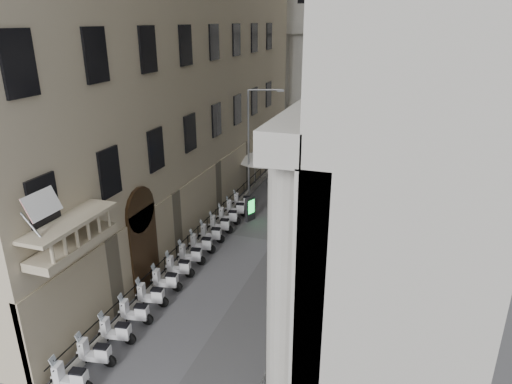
# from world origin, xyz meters

# --- Properties ---
(far_building) EXTENTS (22.00, 10.00, 30.00)m
(far_building) POSITION_xyz_m (0.00, 48.00, 15.00)
(far_building) COLOR #A5A39C
(far_building) RESTS_ON ground
(iron_fence) EXTENTS (0.30, 28.00, 1.40)m
(iron_fence) POSITION_xyz_m (-4.30, 18.00, 0.00)
(iron_fence) COLOR black
(iron_fence) RESTS_ON ground
(blue_awning) EXTENTS (1.60, 3.00, 3.00)m
(blue_awning) POSITION_xyz_m (4.15, 26.00, 0.00)
(blue_awning) COLOR navy
(blue_awning) RESTS_ON ground
(flag) EXTENTS (1.00, 1.40, 8.20)m
(flag) POSITION_xyz_m (-4.00, 5.00, 0.00)
(flag) COLOR #9E0C11
(flag) RESTS_ON ground
(scooter_1) EXTENTS (1.47, 0.78, 1.50)m
(scooter_1) POSITION_xyz_m (-3.69, 6.05, 0.00)
(scooter_1) COLOR white
(scooter_1) RESTS_ON ground
(scooter_2) EXTENTS (1.47, 0.78, 1.50)m
(scooter_2) POSITION_xyz_m (-3.69, 7.51, 0.00)
(scooter_2) COLOR white
(scooter_2) RESTS_ON ground
(scooter_3) EXTENTS (1.47, 0.78, 1.50)m
(scooter_3) POSITION_xyz_m (-3.69, 8.98, 0.00)
(scooter_3) COLOR white
(scooter_3) RESTS_ON ground
(scooter_4) EXTENTS (1.47, 0.78, 1.50)m
(scooter_4) POSITION_xyz_m (-3.69, 10.44, 0.00)
(scooter_4) COLOR white
(scooter_4) RESTS_ON ground
(scooter_5) EXTENTS (1.47, 0.78, 1.50)m
(scooter_5) POSITION_xyz_m (-3.69, 11.90, 0.00)
(scooter_5) COLOR white
(scooter_5) RESTS_ON ground
(scooter_6) EXTENTS (1.47, 0.78, 1.50)m
(scooter_6) POSITION_xyz_m (-3.69, 13.37, 0.00)
(scooter_6) COLOR white
(scooter_6) RESTS_ON ground
(scooter_7) EXTENTS (1.47, 0.78, 1.50)m
(scooter_7) POSITION_xyz_m (-3.69, 14.83, 0.00)
(scooter_7) COLOR white
(scooter_7) RESTS_ON ground
(scooter_8) EXTENTS (1.47, 0.78, 1.50)m
(scooter_8) POSITION_xyz_m (-3.69, 16.29, 0.00)
(scooter_8) COLOR white
(scooter_8) RESTS_ON ground
(scooter_9) EXTENTS (1.47, 0.78, 1.50)m
(scooter_9) POSITION_xyz_m (-3.69, 17.75, 0.00)
(scooter_9) COLOR white
(scooter_9) RESTS_ON ground
(scooter_10) EXTENTS (1.47, 0.78, 1.50)m
(scooter_10) POSITION_xyz_m (-3.69, 19.22, 0.00)
(scooter_10) COLOR white
(scooter_10) RESTS_ON ground
(scooter_11) EXTENTS (1.47, 0.78, 1.50)m
(scooter_11) POSITION_xyz_m (-3.69, 20.68, 0.00)
(scooter_11) COLOR white
(scooter_11) RESTS_ON ground
(scooter_12) EXTENTS (1.47, 0.78, 1.50)m
(scooter_12) POSITION_xyz_m (-3.69, 22.14, 0.00)
(scooter_12) COLOR white
(scooter_12) RESTS_ON ground
(scooter_13) EXTENTS (1.47, 0.78, 1.50)m
(scooter_13) POSITION_xyz_m (-3.69, 23.60, 0.00)
(scooter_13) COLOR white
(scooter_13) RESTS_ON ground
(barrier_1) EXTENTS (0.60, 2.40, 1.10)m
(barrier_1) POSITION_xyz_m (3.39, 7.85, 0.00)
(barrier_1) COLOR #B3B6BC
(barrier_1) RESTS_ON ground
(barrier_2) EXTENTS (0.60, 2.40, 1.10)m
(barrier_2) POSITION_xyz_m (3.39, 10.35, 0.00)
(barrier_2) COLOR #B3B6BC
(barrier_2) RESTS_ON ground
(barrier_3) EXTENTS (0.60, 2.40, 1.10)m
(barrier_3) POSITION_xyz_m (3.39, 12.85, 0.00)
(barrier_3) COLOR #B3B6BC
(barrier_3) RESTS_ON ground
(barrier_4) EXTENTS (0.60, 2.40, 1.10)m
(barrier_4) POSITION_xyz_m (3.39, 15.35, 0.00)
(barrier_4) COLOR #B3B6BC
(barrier_4) RESTS_ON ground
(barrier_5) EXTENTS (0.60, 2.40, 1.10)m
(barrier_5) POSITION_xyz_m (3.39, 17.85, 0.00)
(barrier_5) COLOR #B3B6BC
(barrier_5) RESTS_ON ground
(barrier_6) EXTENTS (0.60, 2.40, 1.10)m
(barrier_6) POSITION_xyz_m (3.39, 20.35, 0.00)
(barrier_6) COLOR #B3B6BC
(barrier_6) RESTS_ON ground
(barrier_7) EXTENTS (0.60, 2.40, 1.10)m
(barrier_7) POSITION_xyz_m (3.39, 22.85, 0.00)
(barrier_7) COLOR #B3B6BC
(barrier_7) RESTS_ON ground
(security_tent) EXTENTS (4.50, 4.50, 3.66)m
(security_tent) POSITION_xyz_m (-3.60, 28.31, 3.06)
(security_tent) COLOR white
(security_tent) RESTS_ON ground
(street_lamp) EXTENTS (2.66, 1.07, 8.51)m
(street_lamp) POSITION_xyz_m (-3.88, 26.45, 5.09)
(street_lamp) COLOR #989AA0
(street_lamp) RESTS_ON ground
(info_kiosk) EXTENTS (0.53, 0.85, 1.74)m
(info_kiosk) POSITION_xyz_m (-2.49, 21.79, 0.88)
(info_kiosk) COLOR black
(info_kiosk) RESTS_ON ground
(pedestrian_a) EXTENTS (0.63, 0.44, 1.65)m
(pedestrian_a) POSITION_xyz_m (1.22, 29.23, 0.82)
(pedestrian_a) COLOR black
(pedestrian_a) RESTS_ON ground
(pedestrian_b) EXTENTS (0.78, 0.62, 1.54)m
(pedestrian_b) POSITION_xyz_m (1.43, 35.29, 0.77)
(pedestrian_b) COLOR black
(pedestrian_b) RESTS_ON ground
(pedestrian_c) EXTENTS (0.95, 0.66, 1.86)m
(pedestrian_c) POSITION_xyz_m (-1.27, 27.54, 0.93)
(pedestrian_c) COLOR black
(pedestrian_c) RESTS_ON ground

